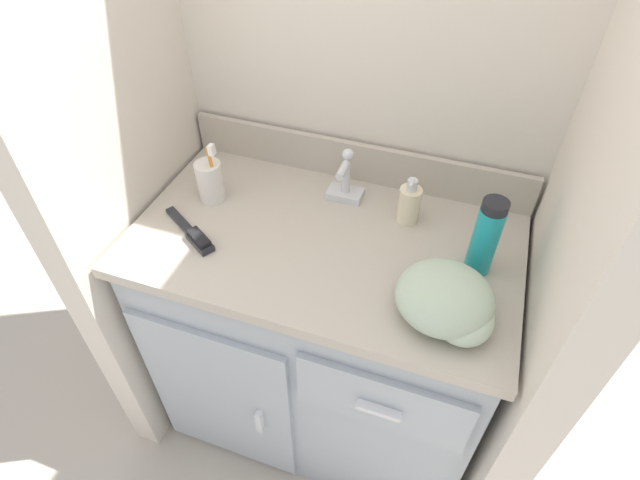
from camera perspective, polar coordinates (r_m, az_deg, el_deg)
ground_plane at (r=1.84m, az=0.29°, el=-18.52°), size 6.00×6.00×0.00m
wall_back at (r=1.27m, az=5.42°, el=18.91°), size 1.10×0.08×2.20m
wall_left at (r=1.25m, az=-23.04°, el=15.10°), size 0.08×0.61×2.20m
wall_right at (r=1.00m, az=29.53°, el=5.17°), size 0.08×0.61×2.20m
vanity at (r=1.48m, az=0.24°, el=-10.92°), size 0.92×0.55×0.82m
backsplash at (r=1.34m, az=4.08°, el=8.98°), size 0.92×0.02×0.11m
sink_faucet at (r=1.27m, az=2.91°, el=6.61°), size 0.09×0.09×0.14m
toothbrush_cup at (r=1.30m, az=-12.44°, el=6.63°), size 0.07×0.07×0.17m
soap_dispenser at (r=1.22m, az=10.15°, el=4.10°), size 0.05×0.06×0.13m
shaving_cream_can at (r=1.10m, az=18.39°, el=0.28°), size 0.06×0.06×0.19m
hairbrush at (r=1.22m, az=-14.23°, el=0.60°), size 0.18×0.13×0.03m
hand_towel at (r=1.03m, az=14.50°, el=-6.83°), size 0.20×0.19×0.10m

